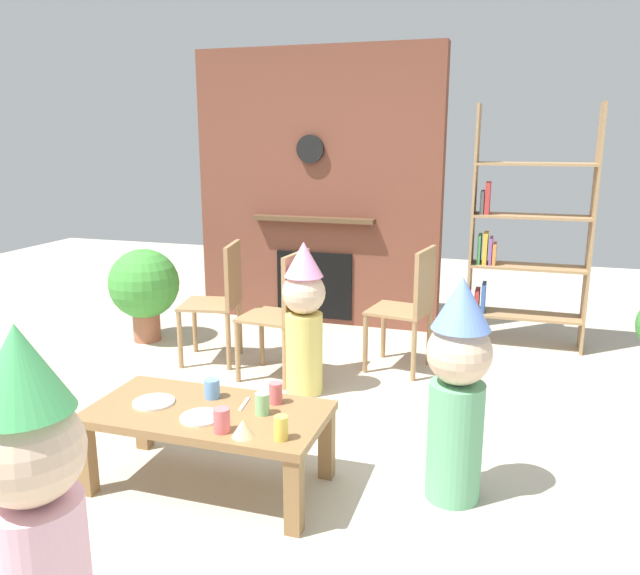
% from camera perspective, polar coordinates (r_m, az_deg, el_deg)
% --- Properties ---
extents(ground_plane, '(12.00, 12.00, 0.00)m').
position_cam_1_polar(ground_plane, '(3.40, -4.60, -15.61)').
color(ground_plane, '#BCB29E').
extents(brick_fireplace_feature, '(2.20, 0.28, 2.40)m').
position_cam_1_polar(brick_fireplace_feature, '(5.62, -0.25, 8.82)').
color(brick_fireplace_feature, brown).
rests_on(brick_fireplace_feature, ground_plane).
extents(bookshelf, '(0.90, 0.28, 1.90)m').
position_cam_1_polar(bookshelf, '(5.20, 17.76, 4.31)').
color(bookshelf, '#9E7A51').
rests_on(bookshelf, ground_plane).
extents(coffee_table, '(1.13, 0.57, 0.39)m').
position_cam_1_polar(coffee_table, '(3.10, -10.11, -11.88)').
color(coffee_table, olive).
rests_on(coffee_table, ground_plane).
extents(paper_cup_near_left, '(0.06, 0.06, 0.11)m').
position_cam_1_polar(paper_cup_near_left, '(2.74, -3.55, -12.59)').
color(paper_cup_near_left, '#F2CC4C').
rests_on(paper_cup_near_left, coffee_table).
extents(paper_cup_near_right, '(0.06, 0.06, 0.10)m').
position_cam_1_polar(paper_cup_near_right, '(3.08, -4.03, -9.53)').
color(paper_cup_near_right, '#E5666B').
rests_on(paper_cup_near_right, coffee_table).
extents(paper_cup_center, '(0.07, 0.07, 0.10)m').
position_cam_1_polar(paper_cup_center, '(2.97, -5.25, -10.46)').
color(paper_cup_center, '#8CD18C').
rests_on(paper_cup_center, coffee_table).
extents(paper_cup_far_left, '(0.08, 0.08, 0.10)m').
position_cam_1_polar(paper_cup_far_left, '(3.18, -9.76, -9.02)').
color(paper_cup_far_left, '#669EE0').
rests_on(paper_cup_far_left, coffee_table).
extents(paper_cup_far_right, '(0.07, 0.07, 0.11)m').
position_cam_1_polar(paper_cup_far_right, '(2.83, -8.91, -11.80)').
color(paper_cup_far_right, '#E5666B').
rests_on(paper_cup_far_right, coffee_table).
extents(paper_plate_front, '(0.19, 0.19, 0.01)m').
position_cam_1_polar(paper_plate_front, '(2.99, -10.73, -11.49)').
color(paper_plate_front, white).
rests_on(paper_plate_front, coffee_table).
extents(paper_plate_rear, '(0.20, 0.20, 0.01)m').
position_cam_1_polar(paper_plate_rear, '(3.19, -14.84, -10.02)').
color(paper_plate_rear, white).
rests_on(paper_plate_rear, coffee_table).
extents(birthday_cake_slice, '(0.10, 0.10, 0.08)m').
position_cam_1_polar(birthday_cake_slice, '(2.78, -7.00, -12.52)').
color(birthday_cake_slice, '#EAC68C').
rests_on(birthday_cake_slice, coffee_table).
extents(table_fork, '(0.03, 0.15, 0.01)m').
position_cam_1_polar(table_fork, '(3.10, -6.90, -10.46)').
color(table_fork, silver).
rests_on(table_fork, coffee_table).
extents(child_with_cone_hat, '(0.32, 0.32, 1.16)m').
position_cam_1_polar(child_with_cone_hat, '(2.10, -24.45, -17.36)').
color(child_with_cone_hat, '#EAB2C6').
rests_on(child_with_cone_hat, ground_plane).
extents(child_in_pink, '(0.29, 0.29, 1.06)m').
position_cam_1_polar(child_in_pink, '(2.93, 12.37, -8.62)').
color(child_in_pink, '#66B27F').
rests_on(child_in_pink, ground_plane).
extents(child_by_the_chairs, '(0.28, 0.28, 1.01)m').
position_cam_1_polar(child_by_the_chairs, '(4.06, -1.46, -2.47)').
color(child_by_the_chairs, '#E0CC66').
rests_on(child_by_the_chairs, ground_plane).
extents(dining_chair_left, '(0.47, 0.47, 0.90)m').
position_cam_1_polar(dining_chair_left, '(4.70, -8.93, -0.71)').
color(dining_chair_left, '#9E7A51').
rests_on(dining_chair_left, ground_plane).
extents(dining_chair_middle, '(0.43, 0.43, 0.90)m').
position_cam_1_polar(dining_chair_middle, '(4.31, -3.28, -1.87)').
color(dining_chair_middle, '#9E7A51').
rests_on(dining_chair_middle, ground_plane).
extents(dining_chair_right, '(0.46, 0.46, 0.90)m').
position_cam_1_polar(dining_chair_right, '(4.49, 8.28, -1.34)').
color(dining_chair_right, '#9E7A51').
rests_on(dining_chair_right, ground_plane).
extents(potted_plant_short, '(0.57, 0.57, 0.77)m').
position_cam_1_polar(potted_plant_short, '(5.34, -15.66, 0.11)').
color(potted_plant_short, '#9E5B42').
rests_on(potted_plant_short, ground_plane).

